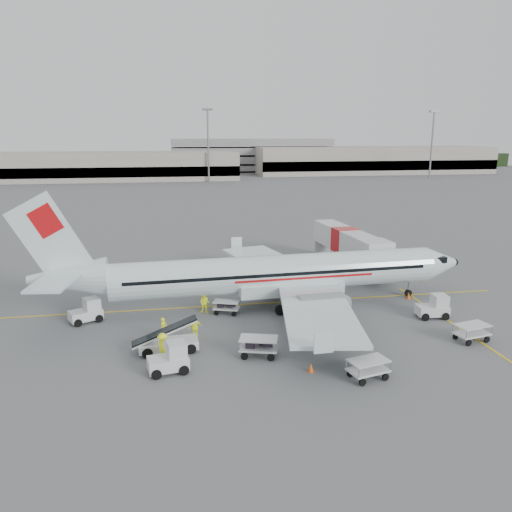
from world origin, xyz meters
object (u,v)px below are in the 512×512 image
at_px(belt_loader, 168,331).
at_px(tug_fore, 432,306).
at_px(aircraft, 278,249).
at_px(jet_bridge, 345,248).
at_px(tug_aft, 85,311).
at_px(tug_mid, 168,358).

xyz_separation_m(belt_loader, tug_fore, (20.96, 2.95, -0.49)).
height_order(aircraft, jet_bridge, aircraft).
xyz_separation_m(jet_bridge, tug_aft, (-25.64, -12.24, -1.30)).
distance_m(tug_mid, tug_aft, 11.70).
relative_size(tug_fore, tug_aft, 1.02).
relative_size(belt_loader, tug_mid, 2.15).
relative_size(aircraft, tug_mid, 14.89).
height_order(belt_loader, tug_fore, belt_loader).
bearing_deg(belt_loader, tug_mid, -94.56).
xyz_separation_m(aircraft, tug_aft, (-15.65, -1.10, -4.11)).
bearing_deg(tug_fore, jet_bridge, 100.61).
relative_size(jet_bridge, tug_mid, 6.90).
distance_m(tug_fore, tug_aft, 27.61).
height_order(belt_loader, tug_mid, belt_loader).
bearing_deg(tug_mid, tug_aft, 113.30).
bearing_deg(aircraft, tug_mid, -133.04).
distance_m(aircraft, tug_aft, 16.22).
bearing_deg(aircraft, tug_aft, -178.65).
bearing_deg(tug_fore, tug_mid, -159.33).
distance_m(belt_loader, tug_aft, 9.25).
height_order(aircraft, tug_mid, aircraft).
xyz_separation_m(jet_bridge, tug_fore, (1.72, -15.95, -1.28)).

